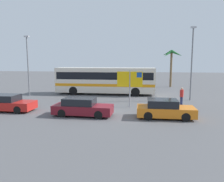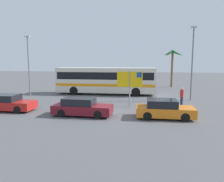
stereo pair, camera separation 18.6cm
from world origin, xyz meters
name	(u,v)px [view 2 (the right image)]	position (x,y,z in m)	size (l,w,h in m)	color
ground	(97,113)	(0.00, 0.00, 0.00)	(120.00, 120.00, 0.00)	#565659
bus_front_coach	(106,79)	(-0.97, 9.53, 1.78)	(11.71, 2.53, 3.17)	silver
ferry_sign	(130,81)	(2.38, 2.57, 2.33)	(2.20, 0.11, 3.20)	gray
car_maroon	(82,107)	(-0.97, -0.96, 0.64)	(4.40, 1.83, 1.32)	maroon
car_red	(7,103)	(-7.44, -0.28, 0.64)	(4.36, 1.76, 1.32)	red
car_orange	(164,109)	(5.01, -0.82, 0.64)	(4.01, 1.79, 1.32)	orange
pedestrian_crossing_lot	(182,95)	(6.92, 3.73, 0.98)	(0.32, 0.32, 1.66)	#1E2347
lamp_post_left_side	(29,63)	(-9.41, 7.08, 3.70)	(0.56, 0.20, 6.76)	slate
lamp_post_right_side	(192,61)	(8.29, 6.72, 4.01)	(0.56, 0.20, 7.36)	slate
palm_tree_seaside	(173,57)	(7.75, 18.11, 4.49)	(3.06, 3.42, 5.61)	brown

